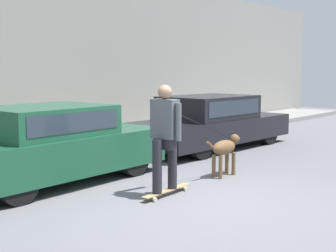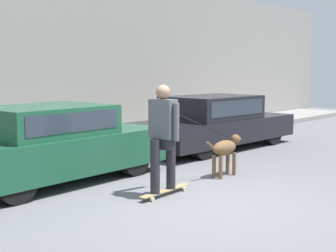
% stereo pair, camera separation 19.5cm
% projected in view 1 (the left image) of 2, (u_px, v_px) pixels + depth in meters
% --- Properties ---
extents(ground_plane, '(36.00, 36.00, 0.00)m').
position_uv_depth(ground_plane, '(201.00, 202.00, 6.83)').
color(ground_plane, slate).
extents(sidewalk_curb, '(30.00, 2.11, 0.16)m').
position_uv_depth(sidewalk_curb, '(19.00, 157.00, 9.94)').
color(sidewalk_curb, gray).
rests_on(sidewalk_curb, ground_plane).
extents(parked_car_1, '(3.97, 1.87, 1.32)m').
position_uv_depth(parked_car_1, '(52.00, 145.00, 8.01)').
color(parked_car_1, black).
rests_on(parked_car_1, ground_plane).
extents(parked_car_2, '(4.63, 1.84, 1.31)m').
position_uv_depth(parked_car_2, '(212.00, 123.00, 11.57)').
color(parked_car_2, black).
rests_on(parked_car_2, ground_plane).
extents(dog, '(1.01, 0.27, 0.74)m').
position_uv_depth(dog, '(225.00, 149.00, 8.50)').
color(dog, brown).
rests_on(dog, ground_plane).
extents(skateboarder, '(2.59, 0.59, 1.71)m').
position_uv_depth(skateboarder, '(166.00, 133.00, 7.07)').
color(skateboarder, beige).
rests_on(skateboarder, ground_plane).
extents(fire_hydrant, '(0.18, 0.18, 0.72)m').
position_uv_depth(fire_hydrant, '(248.00, 121.00, 14.44)').
color(fire_hydrant, red).
rests_on(fire_hydrant, ground_plane).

